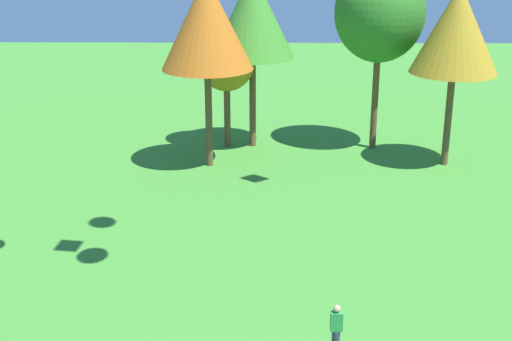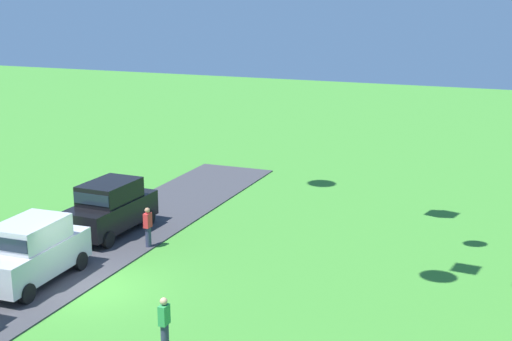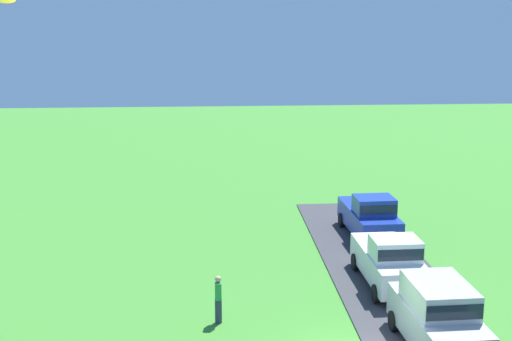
# 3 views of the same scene
# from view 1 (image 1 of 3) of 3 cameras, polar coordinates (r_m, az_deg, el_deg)

# --- Properties ---
(person_beside_suv) EXTENTS (0.36, 0.24, 1.71)m
(person_beside_suv) POSITION_cam_1_polar(r_m,az_deg,el_deg) (21.50, 6.43, -12.59)
(person_beside_suv) COLOR #2D334C
(person_beside_suv) RESTS_ON ground
(tree_right_of_center) EXTENTS (4.59, 4.59, 9.70)m
(tree_right_of_center) POSITION_cam_1_polar(r_m,az_deg,el_deg) (35.69, -3.97, 11.68)
(tree_right_of_center) COLOR brown
(tree_right_of_center) RESTS_ON ground
(tree_center_back) EXTENTS (3.16, 3.16, 6.67)m
(tree_center_back) POSITION_cam_1_polar(r_m,az_deg,el_deg) (39.36, -2.37, 8.80)
(tree_center_back) COLOR brown
(tree_center_back) RESTS_ON ground
(tree_lone_near) EXTENTS (4.56, 4.56, 9.62)m
(tree_lone_near) POSITION_cam_1_polar(r_m,az_deg,el_deg) (38.99, -0.28, 12.31)
(tree_lone_near) COLOR brown
(tree_lone_near) RESTS_ON ground
(tree_far_left) EXTENTS (4.82, 4.82, 10.17)m
(tree_far_left) POSITION_cam_1_polar(r_m,az_deg,el_deg) (39.11, 9.88, 12.33)
(tree_far_left) COLOR brown
(tree_far_left) RESTS_ON ground
(tree_left_of_center) EXTENTS (4.39, 4.39, 9.27)m
(tree_left_of_center) POSITION_cam_1_polar(r_m,az_deg,el_deg) (37.15, 15.75, 10.81)
(tree_left_of_center) COLOR brown
(tree_left_of_center) RESTS_ON ground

